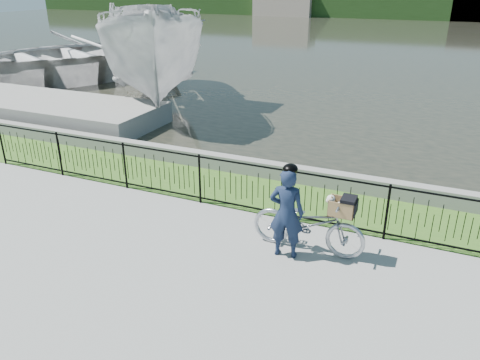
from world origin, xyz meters
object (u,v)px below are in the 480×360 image
at_px(cyclist, 287,212).
at_px(boat_far, 68,56).
at_px(dock, 32,107).
at_px(bicycle_rig, 309,223).
at_px(boat_near, 154,50).

xyz_separation_m(cyclist, boat_far, (-15.01, 11.13, 0.26)).
height_order(dock, bicycle_rig, bicycle_rig).
distance_m(bicycle_rig, cyclist, 0.56).
xyz_separation_m(dock, cyclist, (11.43, -5.19, 0.52)).
distance_m(bicycle_rig, boat_near, 12.31).
distance_m(dock, cyclist, 12.56).
bearing_deg(boat_near, dock, -129.40).
relative_size(cyclist, boat_far, 0.13).
bearing_deg(boat_far, cyclist, -36.55).
xyz_separation_m(bicycle_rig, boat_near, (-8.78, 8.50, 1.52)).
bearing_deg(boat_far, bicycle_rig, -35.16).
distance_m(dock, bicycle_rig, 12.73).
height_order(cyclist, boat_near, boat_near).
relative_size(dock, boat_near, 0.94).
bearing_deg(cyclist, boat_far, 143.45).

